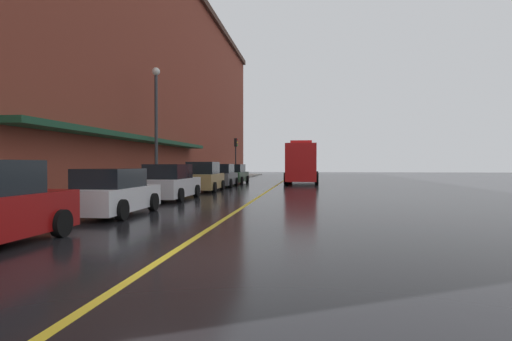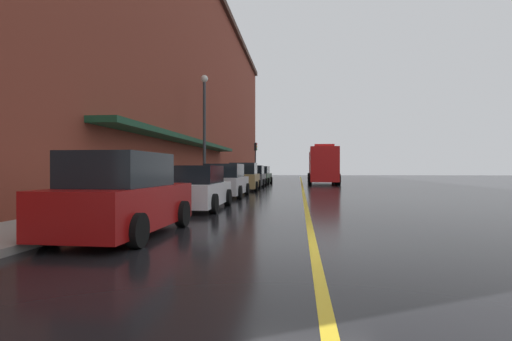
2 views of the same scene
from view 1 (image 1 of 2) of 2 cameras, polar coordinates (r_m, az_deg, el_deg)
ground_plane at (r=32.39m, az=2.65°, el=-2.11°), size 112.00×112.00×0.00m
sidewalk_left at (r=33.46m, az=-8.00°, el=-1.89°), size 2.40×70.00×0.15m
lane_center_stripe at (r=32.39m, az=2.65°, el=-2.10°), size 0.16×70.00×0.01m
brick_building_left at (r=36.21m, az=-21.27°, el=11.87°), size 15.05×64.00×17.24m
parked_car_1 at (r=14.76m, az=-18.77°, el=-2.91°), size 2.01×4.29×1.54m
parked_car_2 at (r=20.49m, az=-11.58°, el=-1.66°), size 2.10×4.56×1.68m
parked_car_3 at (r=26.34m, az=-7.05°, el=-0.96°), size 2.13×4.45×1.82m
parked_car_4 at (r=31.48m, az=-4.68°, el=-0.75°), size 2.02×4.12×1.69m
parked_car_5 at (r=36.52m, az=-2.93°, el=-0.54°), size 2.09×4.37×1.67m
fire_truck at (r=37.06m, az=6.28°, el=0.89°), size 2.85×8.88×3.57m
parking_meter_0 at (r=36.53m, az=-5.31°, el=-0.11°), size 0.14×0.18×1.33m
parking_meter_1 at (r=19.54m, az=-16.75°, el=-1.01°), size 0.14×0.18×1.33m
parking_meter_2 at (r=16.29m, az=-21.96°, el=-1.41°), size 0.14×0.18×1.33m
street_lamp_left at (r=24.49m, az=-13.33°, el=7.21°), size 0.44×0.44×6.94m
traffic_light_near at (r=45.39m, az=-2.75°, el=2.74°), size 0.38×0.36×4.30m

